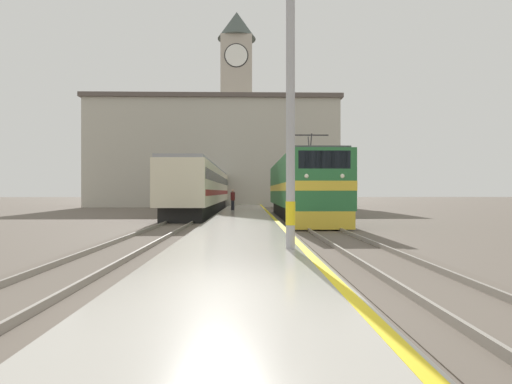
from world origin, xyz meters
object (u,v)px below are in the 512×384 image
(person_on_platform, at_px, (233,199))
(locomotive_train, at_px, (300,188))
(passenger_train, at_px, (211,189))
(catenary_mast, at_px, (294,71))
(clock_tower, at_px, (237,101))

(person_on_platform, bearing_deg, locomotive_train, -49.98)
(passenger_train, relative_size, person_on_platform, 23.10)
(locomotive_train, bearing_deg, person_on_platform, 130.02)
(catenary_mast, bearing_deg, locomotive_train, 82.03)
(passenger_train, distance_m, person_on_platform, 9.15)
(person_on_platform, bearing_deg, clock_tower, 91.05)
(clock_tower, bearing_deg, person_on_platform, -88.95)
(person_on_platform, height_order, clock_tower, clock_tower)
(person_on_platform, bearing_deg, passenger_train, 106.34)
(catenary_mast, relative_size, person_on_platform, 5.49)
(clock_tower, bearing_deg, catenary_mast, -86.80)
(locomotive_train, xyz_separation_m, catenary_mast, (-2.21, -15.76, 2.81))
(locomotive_train, xyz_separation_m, passenger_train, (-7.14, 14.19, 0.06))
(catenary_mast, relative_size, clock_tower, 0.30)
(catenary_mast, height_order, person_on_platform, catenary_mast)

